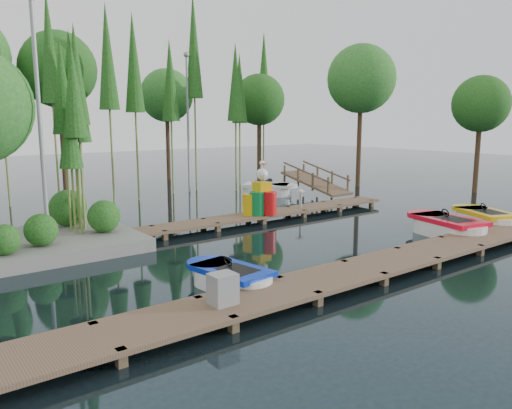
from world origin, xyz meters
TOP-DOWN VIEW (x-y plane):
  - ground_plane at (0.00, 0.00)m, footprint 90.00×90.00m
  - near_dock at (0.00, -4.50)m, footprint 18.00×1.50m
  - far_dock at (1.00, 2.50)m, footprint 15.00×1.20m
  - island at (-6.30, 3.29)m, footprint 6.20×4.20m
  - tree_screen at (-2.04, 10.60)m, footprint 34.42×18.53m
  - lamp_island at (-5.50, 2.50)m, footprint 0.30×0.30m
  - lamp_rear at (4.00, 11.00)m, footprint 0.30×0.30m
  - ramp at (9.00, 6.50)m, footprint 1.50×3.94m
  - boat_blue at (-3.01, -3.14)m, footprint 1.43×2.53m
  - boat_red at (5.69, -3.19)m, footprint 1.94×3.20m
  - boat_yellow_near at (8.10, -3.18)m, footprint 2.26×3.06m
  - boat_white_far at (6.44, 7.35)m, footprint 2.86×3.00m
  - utility_cabinet at (-4.11, -4.50)m, footprint 0.50×0.42m
  - yellow_barrel at (1.72, 2.50)m, footprint 0.53×0.53m
  - drum_cluster at (2.25, 2.35)m, footprint 1.17×1.08m
  - seagull_post at (4.30, 2.50)m, footprint 0.47×0.26m

SIDE VIEW (x-z plane):
  - ground_plane at x=0.00m, z-range 0.00..0.00m
  - far_dock at x=1.00m, z-range -0.02..0.48m
  - boat_blue at x=-3.01m, z-range -0.17..0.64m
  - near_dock at x=0.00m, z-range -0.02..0.48m
  - boat_yellow_near at x=8.10m, z-range -0.20..0.74m
  - boat_red at x=5.69m, z-range -0.21..0.79m
  - boat_white_far at x=6.44m, z-range -0.37..0.98m
  - ramp at x=9.00m, z-range -0.16..1.33m
  - utility_cabinet at x=-4.11m, z-range 0.30..0.91m
  - yellow_barrel at x=1.72m, z-range 0.30..1.09m
  - seagull_post at x=4.30m, z-range 0.43..1.19m
  - drum_cluster at x=2.25m, z-range -0.12..1.91m
  - island at x=-6.30m, z-range -0.19..6.56m
  - lamp_island at x=-5.50m, z-range 0.64..7.89m
  - lamp_rear at x=4.00m, z-range 0.64..7.89m
  - tree_screen at x=-2.04m, z-range 0.96..11.27m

